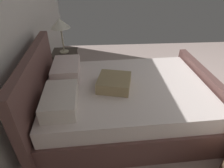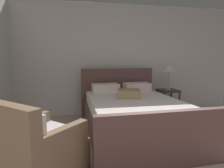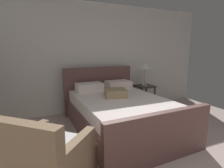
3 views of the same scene
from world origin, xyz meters
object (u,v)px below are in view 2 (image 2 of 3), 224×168
at_px(bed, 132,113).
at_px(nightstand_right, 168,98).
at_px(table_lamp_right, 169,69).
at_px(armchair, 39,151).

relative_size(bed, nightstand_right, 4.03).
height_order(nightstand_right, table_lamp_right, table_lamp_right).
bearing_deg(nightstand_right, table_lamp_right, 75.96).
xyz_separation_m(bed, nightstand_right, (1.16, 0.92, 0.06)).
height_order(nightstand_right, armchair, armchair).
bearing_deg(table_lamp_right, bed, -141.78).
distance_m(nightstand_right, table_lamp_right, 0.70).
bearing_deg(armchair, bed, 40.23).
relative_size(bed, armchair, 2.36).
bearing_deg(bed, armchair, -139.77).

